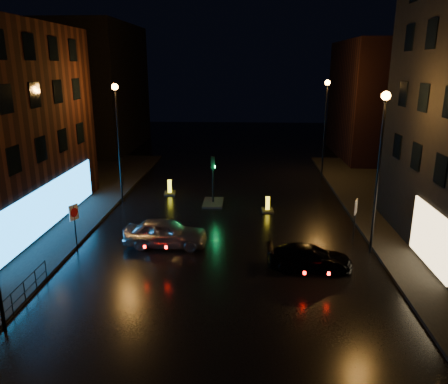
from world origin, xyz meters
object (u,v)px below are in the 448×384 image
Objects in this scene: bollard_far at (170,191)px; silver_hatchback at (166,233)px; road_sign_left at (74,216)px; dark_sedan at (310,257)px; traffic_signal at (213,197)px; bollard_near at (267,208)px; road_sign_right at (356,211)px.

silver_hatchback is at bearing -86.99° from bollard_far.
bollard_far is 0.53× the size of road_sign_left.
road_sign_left reaches higher than dark_sedan.
traffic_signal reaches higher than dark_sedan.
bollard_near is at bearing 57.31° from road_sign_left.
dark_sedan is 4.68m from road_sign_right.
bollard_far is at bearing 37.16° from dark_sedan.
road_sign_right reaches higher than silver_hatchback.
traffic_signal is 4.20m from bollard_far.
traffic_signal is 0.84× the size of dark_sedan.
traffic_signal reaches higher than silver_hatchback.
dark_sedan is at bearing -59.65° from bollard_far.
road_sign_left is at bearing 29.69° from road_sign_right.
silver_hatchback is at bearing -104.56° from traffic_signal.
dark_sedan reaches higher than bollard_near.
road_sign_right is at bearing -38.68° from traffic_signal.
dark_sedan is at bearing -82.48° from bollard_near.
silver_hatchback is 1.78× the size of road_sign_left.
silver_hatchback is 3.39× the size of bollard_far.
dark_sedan reaches higher than bollard_far.
dark_sedan is 3.07× the size of bollard_far.
bollard_near is (5.84, 6.29, -0.55)m from silver_hatchback.
silver_hatchback is at bearing -136.13° from bollard_near.
dark_sedan is 12.35m from road_sign_left.
dark_sedan is 3.43× the size of bollard_near.
traffic_signal is 11.53m from dark_sedan.
bollard_far is (-7.35, 3.73, 0.02)m from bollard_near.
road_sign_right is at bearing -38.94° from dark_sedan.
bollard_near is at bearing -41.86° from silver_hatchback.
silver_hatchback is at bearing 28.55° from road_sign_right.
bollard_far is 15.00m from road_sign_right.
bollard_near is at bearing -32.48° from bollard_far.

